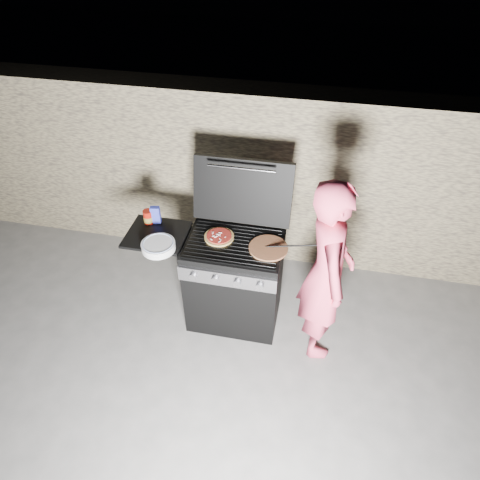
% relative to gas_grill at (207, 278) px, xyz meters
% --- Properties ---
extents(ground, '(50.00, 50.00, 0.00)m').
position_rel_gas_grill_xyz_m(ground, '(0.25, 0.00, -0.46)').
color(ground, '#575553').
extents(stone_wall, '(8.00, 0.35, 1.80)m').
position_rel_gas_grill_xyz_m(stone_wall, '(0.25, 1.05, 0.44)').
color(stone_wall, '#95865F').
rests_on(stone_wall, ground).
extents(gas_grill, '(1.34, 0.79, 0.91)m').
position_rel_gas_grill_xyz_m(gas_grill, '(0.00, 0.00, 0.00)').
color(gas_grill, black).
rests_on(gas_grill, ground).
extents(pizza_topped, '(0.29, 0.29, 0.03)m').
position_rel_gas_grill_xyz_m(pizza_topped, '(0.12, 0.04, 0.47)').
color(pizza_topped, gold).
rests_on(pizza_topped, gas_grill).
extents(pizza_plain, '(0.36, 0.36, 0.02)m').
position_rel_gas_grill_xyz_m(pizza_plain, '(0.54, -0.02, 0.46)').
color(pizza_plain, '#B1764B').
rests_on(pizza_plain, gas_grill).
extents(sauce_jar, '(0.10, 0.10, 0.13)m').
position_rel_gas_grill_xyz_m(sauce_jar, '(-0.53, 0.13, 0.51)').
color(sauce_jar, maroon).
rests_on(sauce_jar, gas_grill).
extents(blue_carton, '(0.08, 0.06, 0.16)m').
position_rel_gas_grill_xyz_m(blue_carton, '(-0.47, 0.14, 0.53)').
color(blue_carton, '#2C34A5').
rests_on(blue_carton, gas_grill).
extents(plate_stack, '(0.31, 0.31, 0.06)m').
position_rel_gas_grill_xyz_m(plate_stack, '(-0.33, -0.19, 0.48)').
color(plate_stack, silver).
rests_on(plate_stack, gas_grill).
extents(person, '(0.51, 0.68, 1.68)m').
position_rel_gas_grill_xyz_m(person, '(1.02, -0.12, 0.38)').
color(person, '#E84967').
rests_on(person, ground).
extents(tongs, '(0.51, 0.04, 0.10)m').
position_rel_gas_grill_xyz_m(tongs, '(0.70, 0.00, 0.51)').
color(tongs, black).
rests_on(tongs, gas_grill).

